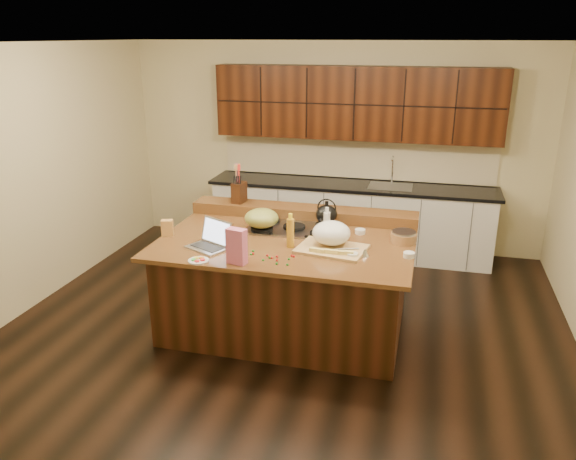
# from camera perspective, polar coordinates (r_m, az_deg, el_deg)

# --- Properties ---
(room) EXTENTS (5.52, 5.02, 2.72)m
(room) POSITION_cam_1_polar(r_m,az_deg,el_deg) (5.20, -0.14, 3.47)
(room) COLOR black
(room) RESTS_ON ground
(island) EXTENTS (2.40, 1.60, 0.92)m
(island) POSITION_cam_1_polar(r_m,az_deg,el_deg) (5.51, -0.13, -5.44)
(island) COLOR black
(island) RESTS_ON ground
(back_ledge) EXTENTS (2.40, 0.30, 0.12)m
(back_ledge) POSITION_cam_1_polar(r_m,az_deg,el_deg) (5.96, 1.56, 1.81)
(back_ledge) COLOR black
(back_ledge) RESTS_ON island
(cooktop) EXTENTS (0.92, 0.52, 0.05)m
(cooktop) POSITION_cam_1_polar(r_m,az_deg,el_deg) (5.60, 0.64, 0.19)
(cooktop) COLOR gray
(cooktop) RESTS_ON island
(back_counter) EXTENTS (3.70, 0.66, 2.40)m
(back_counter) POSITION_cam_1_polar(r_m,az_deg,el_deg) (7.35, 6.54, 5.10)
(back_counter) COLOR silver
(back_counter) RESTS_ON ground
(kettle) EXTENTS (0.25, 0.25, 0.19)m
(kettle) POSITION_cam_1_polar(r_m,az_deg,el_deg) (5.63, 3.93, 1.58)
(kettle) COLOR black
(kettle) RESTS_ON cooktop
(green_bowl) EXTENTS (0.34, 0.34, 0.19)m
(green_bowl) POSITION_cam_1_polar(r_m,az_deg,el_deg) (5.52, -2.71, 1.22)
(green_bowl) COLOR olive
(green_bowl) RESTS_ON cooktop
(laptop) EXTENTS (0.44, 0.41, 0.25)m
(laptop) POSITION_cam_1_polar(r_m,az_deg,el_deg) (5.18, -7.79, -1.03)
(laptop) COLOR #B7B7BC
(laptop) RESTS_ON island
(oil_bottle) EXTENTS (0.09, 0.09, 0.27)m
(oil_bottle) POSITION_cam_1_polar(r_m,az_deg,el_deg) (5.11, 0.24, -0.31)
(oil_bottle) COLOR #C38D22
(oil_bottle) RESTS_ON island
(vinegar_bottle) EXTENTS (0.08, 0.08, 0.25)m
(vinegar_bottle) POSITION_cam_1_polar(r_m,az_deg,el_deg) (5.37, 3.95, 0.52)
(vinegar_bottle) COLOR silver
(vinegar_bottle) RESTS_ON island
(wooden_tray) EXTENTS (0.66, 0.52, 0.24)m
(wooden_tray) POSITION_cam_1_polar(r_m,az_deg,el_deg) (5.11, 4.43, -0.67)
(wooden_tray) COLOR tan
(wooden_tray) RESTS_ON island
(ramekin_a) EXTENTS (0.13, 0.13, 0.04)m
(ramekin_a) POSITION_cam_1_polar(r_m,az_deg,el_deg) (4.93, 6.55, -2.58)
(ramekin_a) COLOR white
(ramekin_a) RESTS_ON island
(ramekin_b) EXTENTS (0.13, 0.13, 0.04)m
(ramekin_b) POSITION_cam_1_polar(r_m,az_deg,el_deg) (5.02, 12.19, -2.48)
(ramekin_b) COLOR white
(ramekin_b) RESTS_ON island
(ramekin_c) EXTENTS (0.13, 0.13, 0.04)m
(ramekin_c) POSITION_cam_1_polar(r_m,az_deg,el_deg) (5.53, 7.33, -0.14)
(ramekin_c) COLOR white
(ramekin_c) RESTS_ON island
(strainer_bowl) EXTENTS (0.28, 0.28, 0.09)m
(strainer_bowl) POSITION_cam_1_polar(r_m,az_deg,el_deg) (5.36, 11.66, -0.78)
(strainer_bowl) COLOR #996B3F
(strainer_bowl) RESTS_ON island
(kitchen_timer) EXTENTS (0.09, 0.09, 0.07)m
(kitchen_timer) POSITION_cam_1_polar(r_m,az_deg,el_deg) (4.98, 7.82, -2.26)
(kitchen_timer) COLOR silver
(kitchen_timer) RESTS_ON island
(pink_bag) EXTENTS (0.18, 0.12, 0.31)m
(pink_bag) POSITION_cam_1_polar(r_m,az_deg,el_deg) (4.75, -5.24, -1.66)
(pink_bag) COLOR #CD6086
(pink_bag) RESTS_ON island
(candy_plate) EXTENTS (0.21, 0.21, 0.01)m
(candy_plate) POSITION_cam_1_polar(r_m,az_deg,el_deg) (4.89, -9.08, -3.08)
(candy_plate) COLOR white
(candy_plate) RESTS_ON island
(package_box) EXTENTS (0.13, 0.11, 0.16)m
(package_box) POSITION_cam_1_polar(r_m,az_deg,el_deg) (5.55, -12.16, 0.22)
(package_box) COLOR #C38B45
(package_box) RESTS_ON island
(utensil_crock) EXTENTS (0.15, 0.15, 0.14)m
(utensil_crock) POSITION_cam_1_polar(r_m,az_deg,el_deg) (6.12, -5.03, 3.47)
(utensil_crock) COLOR white
(utensil_crock) RESTS_ON back_ledge
(knife_block) EXTENTS (0.13, 0.19, 0.22)m
(knife_block) POSITION_cam_1_polar(r_m,az_deg,el_deg) (6.10, -4.98, 3.83)
(knife_block) COLOR black
(knife_block) RESTS_ON back_ledge
(gumdrop_0) EXTENTS (0.02, 0.02, 0.02)m
(gumdrop_0) POSITION_cam_1_polar(r_m,az_deg,el_deg) (4.91, -1.14, -2.69)
(gumdrop_0) COLOR red
(gumdrop_0) RESTS_ON island
(gumdrop_1) EXTENTS (0.02, 0.02, 0.02)m
(gumdrop_1) POSITION_cam_1_polar(r_m,az_deg,el_deg) (4.89, -1.87, -2.82)
(gumdrop_1) COLOR #198C26
(gumdrop_1) RESTS_ON island
(gumdrop_2) EXTENTS (0.02, 0.02, 0.02)m
(gumdrop_2) POSITION_cam_1_polar(r_m,az_deg,el_deg) (4.84, -1.14, -3.05)
(gumdrop_2) COLOR red
(gumdrop_2) RESTS_ON island
(gumdrop_3) EXTENTS (0.02, 0.02, 0.02)m
(gumdrop_3) POSITION_cam_1_polar(r_m,az_deg,el_deg) (4.76, -1.17, -3.43)
(gumdrop_3) COLOR #198C26
(gumdrop_3) RESTS_ON island
(gumdrop_4) EXTENTS (0.02, 0.02, 0.02)m
(gumdrop_4) POSITION_cam_1_polar(r_m,az_deg,el_deg) (4.98, -3.56, -2.40)
(gumdrop_4) COLOR red
(gumdrop_4) RESTS_ON island
(gumdrop_5) EXTENTS (0.02, 0.02, 0.02)m
(gumdrop_5) POSITION_cam_1_polar(r_m,az_deg,el_deg) (4.85, 0.08, -2.97)
(gumdrop_5) COLOR #198C26
(gumdrop_5) RESTS_ON island
(gumdrop_6) EXTENTS (0.02, 0.02, 0.02)m
(gumdrop_6) POSITION_cam_1_polar(r_m,az_deg,el_deg) (4.93, -4.51, -2.67)
(gumdrop_6) COLOR red
(gumdrop_6) RESTS_ON island
(gumdrop_7) EXTENTS (0.02, 0.02, 0.02)m
(gumdrop_7) POSITION_cam_1_polar(r_m,az_deg,el_deg) (4.74, -0.06, -3.54)
(gumdrop_7) COLOR #198C26
(gumdrop_7) RESTS_ON island
(gumdrop_8) EXTENTS (0.02, 0.02, 0.02)m
(gumdrop_8) POSITION_cam_1_polar(r_m,az_deg,el_deg) (4.93, 0.38, -2.62)
(gumdrop_8) COLOR red
(gumdrop_8) RESTS_ON island
(gumdrop_9) EXTENTS (0.02, 0.02, 0.02)m
(gumdrop_9) POSITION_cam_1_polar(r_m,az_deg,el_deg) (5.04, -3.57, -2.13)
(gumdrop_9) COLOR #198C26
(gumdrop_9) RESTS_ON island
(gumdrop_10) EXTENTS (0.02, 0.02, 0.02)m
(gumdrop_10) POSITION_cam_1_polar(r_m,az_deg,el_deg) (4.88, -1.66, -2.83)
(gumdrop_10) COLOR red
(gumdrop_10) RESTS_ON island
(gumdrop_11) EXTENTS (0.02, 0.02, 0.02)m
(gumdrop_11) POSITION_cam_1_polar(r_m,az_deg,el_deg) (4.84, -2.53, -3.07)
(gumdrop_11) COLOR #198C26
(gumdrop_11) RESTS_ON island
(gumdrop_12) EXTENTS (0.02, 0.02, 0.02)m
(gumdrop_12) POSITION_cam_1_polar(r_m,az_deg,el_deg) (4.94, -2.12, -2.59)
(gumdrop_12) COLOR red
(gumdrop_12) RESTS_ON island
(gumdrop_13) EXTENTS (0.02, 0.02, 0.02)m
(gumdrop_13) POSITION_cam_1_polar(r_m,az_deg,el_deg) (4.97, -3.77, -2.47)
(gumdrop_13) COLOR #198C26
(gumdrop_13) RESTS_ON island
(gumdrop_14) EXTENTS (0.02, 0.02, 0.02)m
(gumdrop_14) POSITION_cam_1_polar(r_m,az_deg,el_deg) (4.91, 0.61, -2.70)
(gumdrop_14) COLOR red
(gumdrop_14) RESTS_ON island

